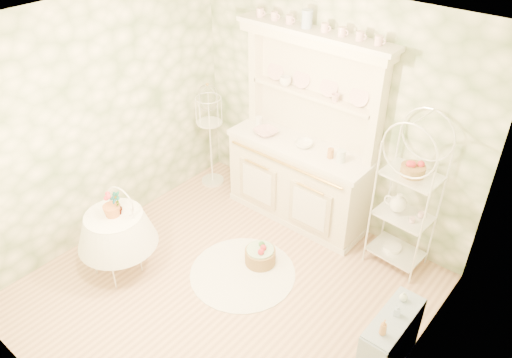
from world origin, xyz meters
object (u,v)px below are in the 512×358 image
Objects in this scene: round_table at (119,245)px; birdcage_stand at (210,136)px; floor_basket at (260,254)px; cafe_chair at (112,237)px; side_shelf at (389,342)px; kitchen_dresser at (301,134)px; bakers_rack at (407,198)px.

round_table is 1.91m from birdcage_stand.
cafe_chair is at bearing -134.70° from floor_basket.
round_table is (-2.79, -0.73, 0.02)m from side_shelf.
kitchen_dresser is 2.31× the size of cafe_chair.
kitchen_dresser is at bearing 6.33° from birdcage_stand.
birdcage_stand is (-0.40, 1.82, 0.40)m from round_table.
birdcage_stand reaches higher than floor_basket.
bakers_rack is at bearing 34.90° from cafe_chair.
cafe_chair is (-2.75, -0.81, 0.20)m from side_shelf.
kitchen_dresser is 1.31× the size of bakers_rack.
birdcage_stand is 1.81m from floor_basket.
birdcage_stand is at bearing 102.31° from round_table.
side_shelf is (0.55, -1.25, -0.58)m from bakers_rack.
side_shelf is 0.48× the size of birdcage_stand.
round_table is 0.63× the size of cafe_chair.
kitchen_dresser is 2.32m from cafe_chair.
kitchen_dresser is 1.39m from birdcage_stand.
kitchen_dresser is 1.41m from floor_basket.
floor_basket is at bearing 42.19° from round_table.
bakers_rack is at bearing 121.35° from side_shelf.
bakers_rack is at bearing 41.45° from round_table.
round_table reaches higher than floor_basket.
floor_basket is at bearing 178.24° from side_shelf.
kitchen_dresser is 2.32m from round_table.
floor_basket is (1.51, -0.81, -0.59)m from birdcage_stand.
birdcage_stand reaches higher than cafe_chair.
round_table is at bearing -77.69° from birdcage_stand.
cafe_chair is 1.58m from floor_basket.
round_table is 1.64× the size of floor_basket.
floor_basket is at bearing -135.39° from bakers_rack.
cafe_chair is 1.96m from birdcage_stand.
kitchen_dresser is 2.41m from side_shelf.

